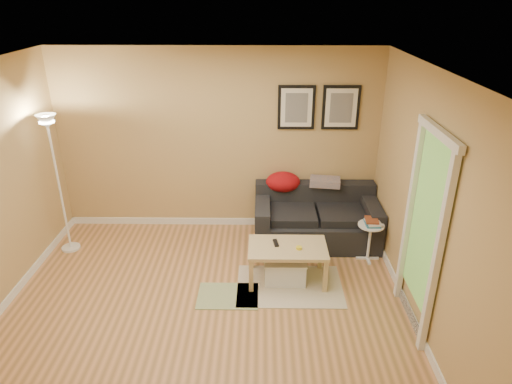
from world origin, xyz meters
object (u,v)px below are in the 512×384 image
book_stack (372,222)px  floor_lamp (60,189)px  coffee_table (287,263)px  storage_bin (285,270)px  side_table (369,242)px  sofa (316,217)px

book_stack → floor_lamp: (-4.03, 0.20, 0.34)m
book_stack → coffee_table: bearing=-139.2°
coffee_table → storage_bin: size_ratio=1.85×
coffee_table → book_stack: 1.24m
coffee_table → storage_bin: coffee_table is taller
side_table → book_stack: size_ratio=2.18×
side_table → sofa: bearing=143.1°
coffee_table → floor_lamp: (-2.93, 0.68, 0.66)m
storage_bin → book_stack: size_ratio=2.14×
book_stack → side_table: bearing=-128.7°
coffee_table → sofa: bearing=54.7°
storage_bin → floor_lamp: 3.08m
book_stack → floor_lamp: bearing=-165.8°
coffee_table → side_table: bearing=13.5°
side_table → book_stack: book_stack is taller
sofa → floor_lamp: 3.43m
coffee_table → floor_lamp: floor_lamp is taller
storage_bin → book_stack: 1.30m
sofa → coffee_table: sofa is taller
sofa → book_stack: size_ratio=7.20×
side_table → floor_lamp: (-4.02, 0.21, 0.64)m
book_stack → floor_lamp: size_ratio=0.13×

